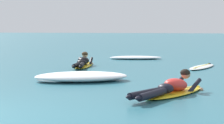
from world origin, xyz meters
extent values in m
plane|color=#2D6B7A|center=(0.00, 10.00, 0.00)|extent=(120.00, 120.00, 0.00)
ellipsoid|color=yellow|center=(2.99, 2.89, 0.04)|extent=(1.47, 2.05, 0.07)
ellipsoid|color=yellow|center=(3.44, 3.73, 0.05)|extent=(0.28, 0.28, 0.06)
ellipsoid|color=red|center=(3.02, 2.93, 0.20)|extent=(0.69, 0.82, 0.35)
ellipsoid|color=black|center=(2.82, 2.57, 0.17)|extent=(0.43, 0.41, 0.20)
cylinder|color=black|center=(2.46, 2.07, 0.14)|extent=(0.60, 0.86, 0.14)
ellipsoid|color=black|center=(2.22, 1.68, 0.14)|extent=(0.19, 0.24, 0.08)
cylinder|color=black|center=(2.60, 1.99, 0.14)|extent=(0.51, 0.89, 0.14)
ellipsoid|color=black|center=(2.40, 1.58, 0.14)|extent=(0.19, 0.24, 0.08)
cylinder|color=black|center=(3.01, 3.38, 0.12)|extent=(0.36, 0.56, 0.34)
sphere|color=tan|center=(3.19, 3.72, 0.02)|extent=(0.09, 0.09, 0.09)
cylinder|color=black|center=(3.39, 3.16, 0.12)|extent=(0.36, 0.56, 0.34)
sphere|color=tan|center=(3.56, 3.48, 0.02)|extent=(0.09, 0.09, 0.09)
sphere|color=tan|center=(3.21, 3.30, 0.38)|extent=(0.21, 0.21, 0.21)
ellipsoid|color=black|center=(3.20, 3.28, 0.41)|extent=(0.29, 0.28, 0.16)
ellipsoid|color=yellow|center=(-0.34, 7.96, 0.04)|extent=(0.81, 2.19, 0.07)
ellipsoid|color=yellow|center=(-0.45, 8.98, 0.05)|extent=(0.23, 0.22, 0.06)
ellipsoid|color=black|center=(-0.35, 8.01, 0.20)|extent=(0.47, 0.68, 0.34)
ellipsoid|color=black|center=(-0.31, 7.64, 0.17)|extent=(0.37, 0.32, 0.20)
cylinder|color=black|center=(-0.32, 7.07, 0.14)|extent=(0.18, 0.83, 0.14)
ellipsoid|color=black|center=(-0.30, 6.66, 0.14)|extent=(0.12, 0.23, 0.08)
cylinder|color=black|center=(-0.16, 7.09, 0.14)|extent=(0.28, 0.83, 0.14)
ellipsoid|color=black|center=(-0.09, 6.69, 0.14)|extent=(0.12, 0.23, 0.08)
cylinder|color=black|center=(-0.61, 8.34, 0.12)|extent=(0.15, 0.57, 0.33)
sphere|color=tan|center=(-0.65, 8.71, 0.02)|extent=(0.09, 0.09, 0.09)
cylinder|color=black|center=(-0.17, 8.37, 0.12)|extent=(0.15, 0.57, 0.33)
sphere|color=tan|center=(-0.20, 8.72, 0.02)|extent=(0.09, 0.09, 0.09)
sphere|color=tan|center=(-0.39, 8.39, 0.38)|extent=(0.21, 0.21, 0.21)
ellipsoid|color=#47331E|center=(-0.39, 8.37, 0.41)|extent=(0.24, 0.22, 0.16)
ellipsoid|color=white|center=(3.75, 8.27, 0.04)|extent=(1.19, 2.17, 0.07)
cube|color=yellow|center=(3.75, 8.27, 0.07)|extent=(0.63, 1.71, 0.01)
cone|color=black|center=(4.04, 9.10, 0.01)|extent=(0.13, 0.13, 0.16)
ellipsoid|color=white|center=(1.09, 11.27, 0.07)|extent=(2.32, 1.16, 0.14)
ellipsoid|color=white|center=(1.61, 11.48, 0.05)|extent=(0.81, 0.41, 0.10)
ellipsoid|color=white|center=(0.45, 11.07, 0.04)|extent=(0.80, 0.40, 0.08)
ellipsoid|color=white|center=(0.56, 4.41, 0.12)|extent=(2.64, 1.85, 0.24)
ellipsoid|color=white|center=(1.07, 4.76, 0.08)|extent=(1.04, 0.96, 0.17)
ellipsoid|color=white|center=(-0.09, 4.08, 0.07)|extent=(0.92, 0.67, 0.13)
camera|label=1|loc=(3.22, -5.30, 1.43)|focal=62.81mm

